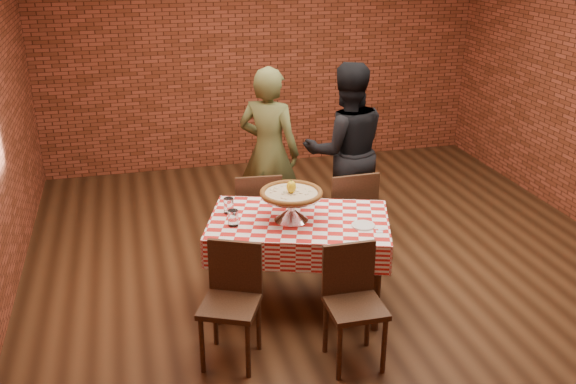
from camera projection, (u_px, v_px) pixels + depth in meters
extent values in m
plane|color=black|center=(338.00, 270.00, 5.73)|extent=(6.00, 6.00, 0.00)
plane|color=#602916|center=(264.00, 51.00, 7.86)|extent=(5.50, 0.00, 5.50)
cube|color=#432816|center=(299.00, 263.00, 5.08)|extent=(1.55, 1.21, 0.75)
cylinder|color=#C4B58F|center=(291.00, 194.00, 4.84)|extent=(0.63, 0.63, 0.03)
ellipsoid|color=yellow|center=(291.00, 187.00, 4.82)|extent=(0.10, 0.10, 0.10)
cylinder|color=white|center=(233.00, 218.00, 4.81)|extent=(0.10, 0.10, 0.12)
cylinder|color=white|center=(229.00, 206.00, 5.02)|extent=(0.10, 0.10, 0.12)
cylinder|color=white|center=(363.00, 225.00, 4.81)|extent=(0.22, 0.22, 0.01)
cube|color=white|center=(379.00, 232.00, 4.72)|extent=(0.06, 0.05, 0.00)
cube|color=white|center=(381.00, 229.00, 4.76)|extent=(0.05, 0.04, 0.00)
cube|color=silver|center=(304.00, 195.00, 5.19)|extent=(0.12, 0.10, 0.15)
imported|color=#4E5129|center=(269.00, 152.00, 6.17)|extent=(0.73, 0.68, 1.67)
imported|color=black|center=(346.00, 151.00, 6.15)|extent=(0.88, 0.72, 1.72)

